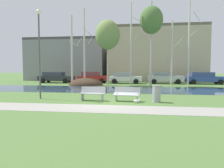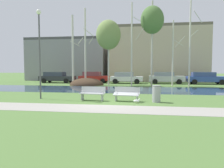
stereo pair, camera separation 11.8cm
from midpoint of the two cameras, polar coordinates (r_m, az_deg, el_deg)
The scene contains 23 objects.
ground_plane at distance 23.19m, azimuth 3.15°, elevation -1.00°, with size 120.00×120.00×0.00m, color #517538.
paved_path_strip at distance 11.58m, azimuth -2.69°, elevation -6.18°, with size 60.00×2.25×0.01m, color #9E998E.
river_band at distance 21.51m, azimuth 2.71°, elevation -1.39°, with size 80.00×6.66×0.01m, color #2D475B.
soil_mound at distance 27.10m, azimuth -6.23°, elevation -0.27°, with size 4.07×3.46×1.69m, color #423021.
bench_left at distance 14.40m, azimuth -4.69°, elevation -2.27°, with size 1.65×0.71×0.87m.
bench_right at distance 14.06m, azimuth 3.93°, elevation -2.43°, with size 1.65×0.71×0.87m.
trash_bin at distance 13.88m, azimuth 11.30°, elevation -2.36°, with size 0.51×0.51×1.01m.
seagull at distance 13.43m, azimuth 6.51°, elevation -4.22°, with size 0.46×0.17×0.27m.
streetlamp at distance 15.91m, azimuth -17.53°, elevation 10.37°, with size 0.32×0.32×5.85m.
birch_far_left at distance 28.01m, azimuth -9.62°, elevation 8.45°, with size 1.50×2.27×8.33m.
birch_left at distance 27.60m, azimuth -6.55°, elevation 9.32°, with size 1.18×2.06×9.06m.
birch_center_left at distance 26.82m, azimuth -0.77°, elevation 12.20°, with size 2.84×2.84×7.56m.
birch_center at distance 25.70m, azimuth 5.15°, elevation 9.96°, with size 1.41×2.23×9.22m.
birch_center_right at distance 26.56m, azimuth 10.18°, elevation 15.45°, with size 2.57×2.57×9.43m.
birch_right at distance 26.50m, azimuth 15.21°, elevation 7.55°, with size 1.34×2.35×7.30m.
birch_far_right at distance 26.21m, azimuth 19.10°, elevation 9.93°, with size 1.27×2.02×9.49m.
parked_van_nearest_dark at distance 31.86m, azimuth -13.57°, elevation 1.70°, with size 4.75×2.07×1.47m.
parked_sedan_second_red at distance 31.02m, azimuth -4.51°, elevation 1.76°, with size 4.09×1.97×1.52m.
parked_hatch_third_white at distance 29.86m, azimuth 3.63°, elevation 1.65°, with size 4.22×2.12×1.47m.
parked_wagon_fourth_silver at distance 29.99m, azimuth 13.45°, elevation 1.58°, with size 4.46×2.08×1.50m.
parked_suv_fifth_blue at distance 30.86m, azimuth 22.49°, elevation 1.46°, with size 4.82×2.15×1.51m.
building_grey_warehouse at distance 40.77m, azimuth -9.75°, elevation 5.97°, with size 12.78×9.87×6.82m.
building_beige_block at distance 37.91m, azimuth 11.34°, elevation 7.24°, with size 14.49×9.22×8.34m.
Camera 2 is at (2.34, -12.98, 2.08)m, focal length 36.49 mm.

